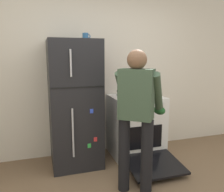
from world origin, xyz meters
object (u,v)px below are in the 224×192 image
stove_range (136,127)px  person_cook (137,110)px  coffee_mug (86,37)px  refrigerator (75,104)px  pepper_mill (149,87)px  red_pot (128,93)px

stove_range → person_cook: size_ratio=0.77×
person_cook → coffee_mug: 1.32m
stove_range → coffee_mug: size_ratio=11.00×
refrigerator → coffee_mug: size_ratio=15.57×
refrigerator → coffee_mug: 0.94m
coffee_mug → pepper_mill: size_ratio=0.61×
refrigerator → coffee_mug: bearing=15.4°
stove_range → coffee_mug: coffee_mug is taller
person_cook → red_pot: 0.89m
person_cook → coffee_mug: (-0.36, 0.95, 0.84)m
refrigerator → pepper_mill: (1.23, 0.20, 0.16)m
red_pot → pepper_mill: (0.46, 0.25, 0.04)m
red_pot → refrigerator: bearing=176.3°
stove_range → pepper_mill: size_ratio=6.71×
stove_range → pepper_mill: 0.68m
coffee_mug → pepper_mill: 1.31m
refrigerator → stove_range: bearing=-1.1°
person_cook → red_pot: (0.23, 0.85, 0.04)m
person_cook → pepper_mill: size_ratio=8.71×
refrigerator → person_cook: size_ratio=1.09×
pepper_mill → refrigerator: bearing=-170.8°
pepper_mill → coffee_mug: bearing=-171.9°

